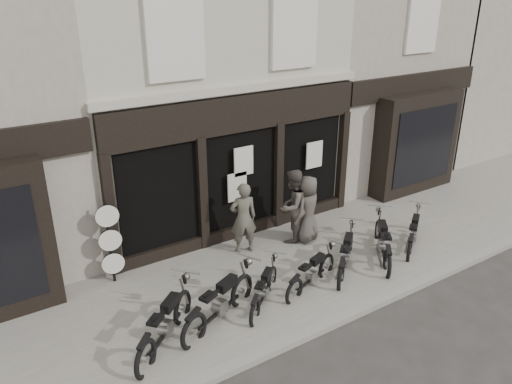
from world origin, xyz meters
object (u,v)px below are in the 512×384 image
motorcycle_3 (312,276)px  motorcycle_0 (166,327)px  motorcycle_6 (413,235)px  motorcycle_2 (264,292)px  motorcycle_4 (346,257)px  man_right (308,209)px  advert_sign_post (111,247)px  man_centre (292,206)px  motorcycle_1 (220,306)px  man_left (243,218)px  motorcycle_5 (383,245)px

motorcycle_3 → motorcycle_0: bearing=161.0°
motorcycle_3 → motorcycle_6: size_ratio=1.05×
motorcycle_2 → motorcycle_4: motorcycle_4 is taller
man_right → advert_sign_post: advert_sign_post is taller
man_centre → motorcycle_2: bearing=21.8°
motorcycle_6 → man_right: man_right is taller
motorcycle_2 → advert_sign_post: (-2.40, 2.51, 0.66)m
motorcycle_1 → motorcycle_6: 5.72m
motorcycle_0 → man_right: (4.74, 1.73, 0.58)m
motorcycle_1 → advert_sign_post: (-1.33, 2.53, 0.57)m
man_centre → advert_sign_post: advert_sign_post is taller
motorcycle_0 → motorcycle_2: size_ratio=1.20×
motorcycle_0 → advert_sign_post: advert_sign_post is taller
man_left → advert_sign_post: (-3.19, 0.42, -0.03)m
motorcycle_3 → man_left: (-0.45, 2.15, 0.67)m
motorcycle_0 → motorcycle_1: bearing=-39.8°
motorcycle_1 → man_left: bearing=24.3°
motorcycle_5 → man_right: man_right is taller
motorcycle_5 → advert_sign_post: size_ratio=0.92×
motorcycle_5 → man_centre: (-1.38, 1.90, 0.67)m
man_right → advert_sign_post: size_ratio=0.86×
motorcycle_4 → man_right: (0.11, 1.61, 0.60)m
motorcycle_1 → motorcycle_5: size_ratio=1.14×
motorcycle_1 → advert_sign_post: advert_sign_post is taller
motorcycle_0 → man_centre: size_ratio=0.96×
motorcycle_1 → motorcycle_2: 1.08m
motorcycle_5 → man_centre: bearing=74.3°
motorcycle_2 → motorcycle_4: 2.39m
motorcycle_4 → man_centre: man_centre is taller
motorcycle_5 → man_left: 3.51m
motorcycle_5 → man_right: size_ratio=1.07×
motorcycle_2 → man_right: size_ratio=0.88×
motorcycle_3 → man_left: 2.30m
motorcycle_5 → man_left: bearing=91.3°
motorcycle_4 → man_left: 2.65m
motorcycle_6 → motorcycle_2: bearing=145.4°
motorcycle_1 → motorcycle_3: 2.32m
man_centre → motorcycle_0: bearing=4.2°
man_left → man_centre: (1.38, -0.18, 0.05)m
motorcycle_0 → motorcycle_3: size_ratio=1.01×
man_left → motorcycle_5: bearing=158.5°
motorcycle_5 → man_right: bearing=70.4°
motorcycle_2 → motorcycle_6: 4.65m
motorcycle_0 → motorcycle_1: (1.17, 0.02, 0.01)m
motorcycle_2 → man_right: bearing=-5.8°
motorcycle_3 → man_centre: size_ratio=0.96×
motorcycle_3 → motorcycle_4: (1.14, 0.14, 0.04)m
motorcycle_0 → man_centre: 4.87m
motorcycle_0 → motorcycle_3: bearing=-40.9°
motorcycle_6 → man_right: size_ratio=1.00×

